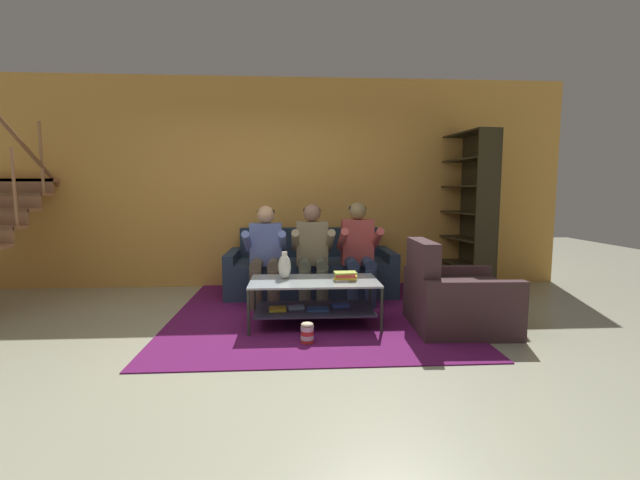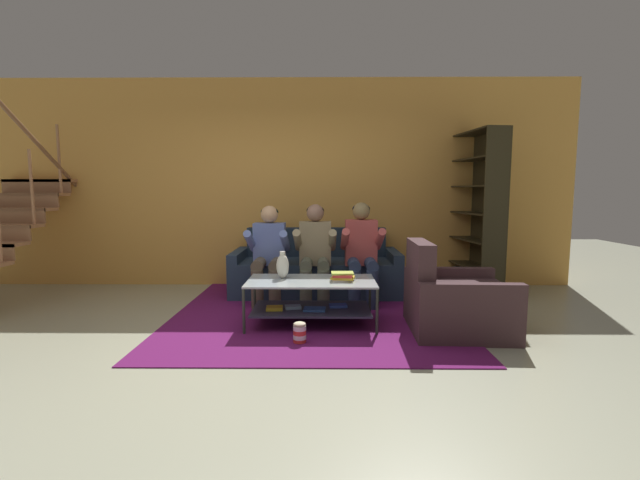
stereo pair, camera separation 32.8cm
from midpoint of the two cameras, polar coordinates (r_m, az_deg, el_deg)
ground at (r=3.93m, az=-7.34°, el=-13.48°), size 16.80×16.80×0.00m
back_partition at (r=6.14m, az=-4.39°, el=7.49°), size 8.40×0.12×2.90m
staircase_run at (r=6.47m, az=-35.05°, el=2.83°), size 0.95×2.90×2.81m
couch at (r=5.67m, az=1.12°, el=-4.22°), size 2.16×0.88×0.84m
person_seated_left at (r=5.12m, az=-5.05°, el=-1.35°), size 0.50×0.58×1.17m
person_seated_middle at (r=5.09m, az=1.19°, el=-1.27°), size 0.50×0.58×1.19m
person_seated_right at (r=5.13m, az=7.41°, el=-1.15°), size 0.50×0.58×1.21m
coffee_table at (r=4.33m, az=0.95°, el=-7.39°), size 1.28×0.66×0.46m
area_rug at (r=4.95m, az=1.08°, el=-9.17°), size 3.00×3.32×0.01m
vase at (r=4.37m, az=-2.87°, el=-3.45°), size 0.13×0.13×0.28m
book_stack at (r=4.27m, az=5.23°, el=-4.90°), size 0.25×0.20×0.09m
bookshelf at (r=6.10m, az=21.69°, el=1.69°), size 0.44×1.05×2.11m
armchair at (r=4.37m, az=19.59°, el=-7.85°), size 0.94×0.91×0.87m
popcorn_tub at (r=3.86m, az=-0.25°, el=-12.27°), size 0.12×0.12×0.19m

